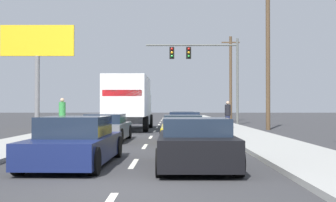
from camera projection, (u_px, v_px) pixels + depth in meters
name	position (u px, v px, depth m)	size (l,w,h in m)	color
ground_plane	(158.00, 127.00, 33.13)	(140.00, 140.00, 0.00)	#333335
sidewalk_right	(231.00, 129.00, 28.10)	(2.74, 80.00, 0.14)	#9E9E99
sidewalk_left	(79.00, 129.00, 28.16)	(2.74, 80.00, 0.14)	#9E9E99
lane_markings	(156.00, 129.00, 29.28)	(0.14, 57.00, 0.01)	silver
box_truck	(129.00, 100.00, 28.18)	(2.75, 8.02, 3.39)	white
car_gray	(106.00, 128.00, 19.40)	(1.95, 4.15, 1.21)	slate
car_navy	(75.00, 143.00, 11.54)	(2.05, 4.61, 1.29)	#141E4C
car_green	(183.00, 120.00, 32.33)	(1.95, 4.49, 1.16)	#196B38
car_blue	(184.00, 124.00, 24.76)	(2.03, 4.15, 1.23)	#1E389E
car_yellow	(183.00, 130.00, 18.80)	(1.91, 4.17, 1.17)	yellow
car_black	(196.00, 145.00, 11.01)	(1.94, 4.12, 1.26)	black
traffic_signal_mast	(200.00, 61.00, 36.29)	(7.74, 0.69, 7.21)	#595B56
utility_pole_mid	(268.00, 57.00, 28.47)	(1.80, 0.28, 9.28)	brown
utility_pole_far	(231.00, 78.00, 43.61)	(1.80, 0.28, 8.56)	brown
roadside_billboard	(37.00, 52.00, 32.13)	(5.44, 0.36, 7.55)	slate
pedestrian_near_corner	(228.00, 115.00, 28.12)	(0.38, 0.38, 1.74)	#1E233F
pedestrian_mid_block	(62.00, 114.00, 24.93)	(0.38, 0.38, 1.88)	#3F3F42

